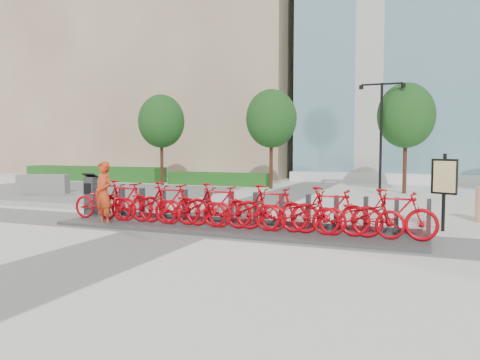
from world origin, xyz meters
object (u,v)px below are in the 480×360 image
at_px(kiosk, 91,195).
at_px(worker_red, 103,194).
at_px(map_sign, 444,180).
at_px(jersey_barrier, 43,184).
at_px(bike_0, 103,202).

distance_m(kiosk, worker_red, 1.81).
height_order(kiosk, map_sign, map_sign).
xyz_separation_m(worker_red, jersey_barrier, (-8.32, 6.22, -0.44)).
distance_m(bike_0, kiosk, 1.20).
xyz_separation_m(kiosk, map_sign, (9.97, 1.37, 0.62)).
relative_size(jersey_barrier, map_sign, 1.15).
xyz_separation_m(kiosk, worker_red, (1.39, -1.14, 0.19)).
xyz_separation_m(bike_0, jersey_barrier, (-7.93, 5.75, -0.15)).
bearing_deg(kiosk, jersey_barrier, 136.65).
bearing_deg(jersey_barrier, kiosk, -56.00).
relative_size(kiosk, worker_red, 0.72).
bearing_deg(map_sign, worker_red, -138.83).
xyz_separation_m(bike_0, map_sign, (8.98, 2.04, 0.72)).
relative_size(worker_red, map_sign, 0.89).
height_order(kiosk, jersey_barrier, kiosk).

